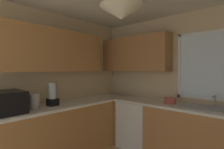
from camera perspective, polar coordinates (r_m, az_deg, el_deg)
room_shell at (r=2.32m, az=3.20°, el=6.81°), size 3.55×3.60×2.54m
counter_run_left at (r=3.04m, az=-18.98°, el=-18.16°), size 0.65×3.21×0.92m
counter_run_back at (r=3.10m, az=24.32°, el=-17.81°), size 2.64×0.65×0.92m
dishwasher at (r=3.49m, az=8.46°, el=-15.88°), size 0.60×0.60×0.87m
microwave at (r=2.66m, az=-31.34°, el=-7.80°), size 0.48×0.36×0.29m
kettle at (r=2.76m, az=-24.26°, el=-8.11°), size 0.13×0.13×0.22m
sink_assembly at (r=2.91m, az=30.32°, el=-9.68°), size 0.68×0.40×0.19m
bowl at (r=3.09m, az=18.67°, el=-8.21°), size 0.20×0.20×0.09m
blender_appliance at (r=2.89m, az=-19.17°, el=-6.55°), size 0.15×0.15×0.36m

